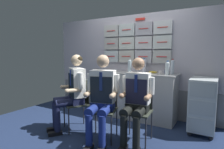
{
  "coord_description": "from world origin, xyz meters",
  "views": [
    {
      "loc": [
        1.64,
        -2.38,
        1.33
      ],
      "look_at": [
        -0.03,
        0.45,
        0.95
      ],
      "focal_mm": 29.7,
      "sensor_mm": 36.0,
      "label": 1
    }
  ],
  "objects_px": {
    "water_bottle_tall": "(144,66)",
    "snack_banana": "(153,72)",
    "folding_chair_by_counter": "(139,105)",
    "folding_chair_left": "(82,98)",
    "paper_cup_tan": "(160,72)",
    "crew_member_right": "(101,94)",
    "crew_member_left": "(72,89)",
    "folding_chair_right": "(105,103)",
    "crew_member_by_counter": "(136,97)",
    "service_trolley": "(203,104)"
  },
  "relations": [
    {
      "from": "folding_chair_right",
      "to": "snack_banana",
      "type": "relative_size",
      "value": 5.04
    },
    {
      "from": "service_trolley",
      "to": "folding_chair_right",
      "type": "relative_size",
      "value": 1.06
    },
    {
      "from": "crew_member_right",
      "to": "folding_chair_right",
      "type": "bearing_deg",
      "value": 106.44
    },
    {
      "from": "folding_chair_left",
      "to": "service_trolley",
      "type": "bearing_deg",
      "value": 26.33
    },
    {
      "from": "folding_chair_left",
      "to": "paper_cup_tan",
      "type": "height_order",
      "value": "paper_cup_tan"
    },
    {
      "from": "crew_member_right",
      "to": "paper_cup_tan",
      "type": "distance_m",
      "value": 1.32
    },
    {
      "from": "folding_chair_left",
      "to": "crew_member_right",
      "type": "bearing_deg",
      "value": -21.41
    },
    {
      "from": "crew_member_by_counter",
      "to": "water_bottle_tall",
      "type": "height_order",
      "value": "crew_member_by_counter"
    },
    {
      "from": "folding_chair_left",
      "to": "snack_banana",
      "type": "distance_m",
      "value": 1.49
    },
    {
      "from": "paper_cup_tan",
      "to": "folding_chair_right",
      "type": "bearing_deg",
      "value": -119.38
    },
    {
      "from": "folding_chair_left",
      "to": "crew_member_left",
      "type": "distance_m",
      "value": 0.25
    },
    {
      "from": "service_trolley",
      "to": "crew_member_left",
      "type": "distance_m",
      "value": 2.22
    },
    {
      "from": "water_bottle_tall",
      "to": "paper_cup_tan",
      "type": "relative_size",
      "value": 4.47
    },
    {
      "from": "crew_member_right",
      "to": "crew_member_by_counter",
      "type": "bearing_deg",
      "value": 21.66
    },
    {
      "from": "crew_member_by_counter",
      "to": "folding_chair_right",
      "type": "bearing_deg",
      "value": -176.08
    },
    {
      "from": "folding_chair_left",
      "to": "crew_member_right",
      "type": "distance_m",
      "value": 0.64
    },
    {
      "from": "folding_chair_left",
      "to": "snack_banana",
      "type": "height_order",
      "value": "snack_banana"
    },
    {
      "from": "folding_chair_by_counter",
      "to": "crew_member_by_counter",
      "type": "xyz_separation_m",
      "value": [
        0.02,
        -0.16,
        0.16
      ]
    },
    {
      "from": "crew_member_left",
      "to": "crew_member_right",
      "type": "relative_size",
      "value": 1.0
    },
    {
      "from": "folding_chair_by_counter",
      "to": "crew_member_by_counter",
      "type": "distance_m",
      "value": 0.23
    },
    {
      "from": "crew_member_left",
      "to": "snack_banana",
      "type": "bearing_deg",
      "value": 50.76
    },
    {
      "from": "crew_member_by_counter",
      "to": "paper_cup_tan",
      "type": "bearing_deg",
      "value": 86.66
    },
    {
      "from": "paper_cup_tan",
      "to": "crew_member_by_counter",
      "type": "bearing_deg",
      "value": -93.34
    },
    {
      "from": "service_trolley",
      "to": "snack_banana",
      "type": "relative_size",
      "value": 5.33
    },
    {
      "from": "folding_chair_by_counter",
      "to": "paper_cup_tan",
      "type": "distance_m",
      "value": 0.94
    },
    {
      "from": "folding_chair_right",
      "to": "folding_chair_by_counter",
      "type": "height_order",
      "value": "same"
    },
    {
      "from": "crew_member_left",
      "to": "folding_chair_by_counter",
      "type": "xyz_separation_m",
      "value": [
        1.11,
        0.26,
        -0.19
      ]
    },
    {
      "from": "crew_member_right",
      "to": "service_trolley",
      "type": "bearing_deg",
      "value": 41.58
    },
    {
      "from": "folding_chair_right",
      "to": "paper_cup_tan",
      "type": "xyz_separation_m",
      "value": [
        0.58,
        1.03,
        0.43
      ]
    },
    {
      "from": "crew_member_left",
      "to": "folding_chair_right",
      "type": "relative_size",
      "value": 1.5
    },
    {
      "from": "service_trolley",
      "to": "crew_member_by_counter",
      "type": "height_order",
      "value": "crew_member_by_counter"
    },
    {
      "from": "folding_chair_right",
      "to": "water_bottle_tall",
      "type": "xyz_separation_m",
      "value": [
        0.2,
        1.2,
        0.53
      ]
    },
    {
      "from": "folding_chair_by_counter",
      "to": "crew_member_left",
      "type": "bearing_deg",
      "value": -166.79
    },
    {
      "from": "service_trolley",
      "to": "folding_chair_left",
      "type": "xyz_separation_m",
      "value": [
        -1.85,
        -0.92,
        0.05
      ]
    },
    {
      "from": "folding_chair_left",
      "to": "folding_chair_by_counter",
      "type": "distance_m",
      "value": 1.03
    },
    {
      "from": "crew_member_right",
      "to": "water_bottle_tall",
      "type": "distance_m",
      "value": 1.41
    },
    {
      "from": "folding_chair_by_counter",
      "to": "water_bottle_tall",
      "type": "xyz_separation_m",
      "value": [
        -0.31,
        1.0,
        0.53
      ]
    },
    {
      "from": "crew_member_right",
      "to": "folding_chair_left",
      "type": "bearing_deg",
      "value": 158.59
    },
    {
      "from": "folding_chair_left",
      "to": "folding_chair_by_counter",
      "type": "bearing_deg",
      "value": 7.14
    },
    {
      "from": "folding_chair_by_counter",
      "to": "water_bottle_tall",
      "type": "bearing_deg",
      "value": 107.04
    },
    {
      "from": "crew_member_right",
      "to": "paper_cup_tan",
      "type": "xyz_separation_m",
      "value": [
        0.53,
        1.18,
        0.24
      ]
    },
    {
      "from": "crew_member_left",
      "to": "paper_cup_tan",
      "type": "bearing_deg",
      "value": 42.54
    },
    {
      "from": "folding_chair_right",
      "to": "paper_cup_tan",
      "type": "distance_m",
      "value": 1.26
    },
    {
      "from": "water_bottle_tall",
      "to": "snack_banana",
      "type": "xyz_separation_m",
      "value": [
        0.2,
        -0.04,
        -0.12
      ]
    },
    {
      "from": "crew_member_left",
      "to": "folding_chair_by_counter",
      "type": "relative_size",
      "value": 1.5
    },
    {
      "from": "crew_member_by_counter",
      "to": "service_trolley",
      "type": "bearing_deg",
      "value": 49.63
    },
    {
      "from": "crew_member_left",
      "to": "paper_cup_tan",
      "type": "xyz_separation_m",
      "value": [
        1.19,
        1.09,
        0.24
      ]
    },
    {
      "from": "folding_chair_by_counter",
      "to": "snack_banana",
      "type": "distance_m",
      "value": 1.06
    },
    {
      "from": "service_trolley",
      "to": "crew_member_by_counter",
      "type": "distance_m",
      "value": 1.26
    },
    {
      "from": "crew_member_left",
      "to": "snack_banana",
      "type": "distance_m",
      "value": 1.61
    }
  ]
}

